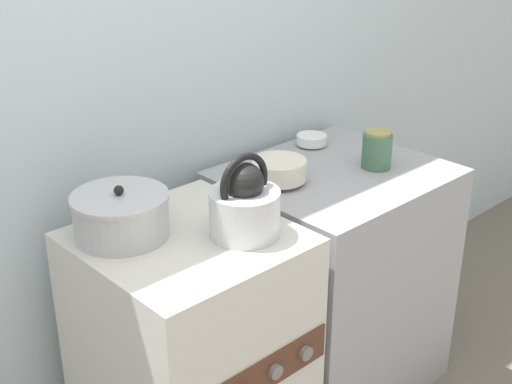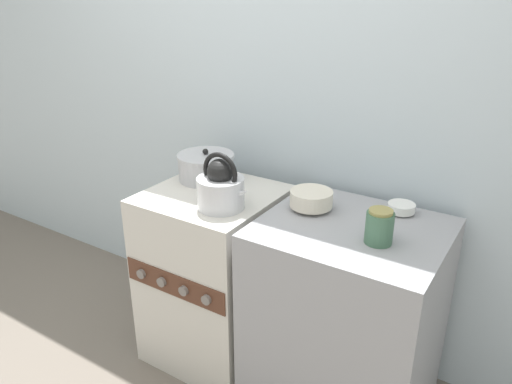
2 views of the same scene
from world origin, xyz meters
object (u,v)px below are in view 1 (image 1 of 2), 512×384
at_px(enamel_bowl, 279,170).
at_px(small_ceramic_bowl, 312,140).
at_px(kettle, 245,205).
at_px(stove, 192,362).
at_px(storage_jar, 377,150).
at_px(cooking_pot, 121,215).

distance_m(enamel_bowl, small_ceramic_bowl, 0.37).
distance_m(kettle, enamel_bowl, 0.38).
height_order(stove, small_ceramic_bowl, small_ceramic_bowl).
distance_m(small_ceramic_bowl, storage_jar, 0.30).
distance_m(kettle, storage_jar, 0.67).
bearing_deg(storage_jar, enamel_bowl, 158.82).
bearing_deg(enamel_bowl, kettle, -149.26).
relative_size(cooking_pot, storage_jar, 2.07).
bearing_deg(storage_jar, cooking_pot, 169.65).
relative_size(stove, kettle, 3.55).
height_order(kettle, cooking_pot, kettle).
relative_size(cooking_pot, small_ceramic_bowl, 2.43).
bearing_deg(small_ceramic_bowl, kettle, -151.51).
height_order(stove, storage_jar, storage_jar).
height_order(stove, enamel_bowl, enamel_bowl).
relative_size(stove, cooking_pot, 3.19).
height_order(stove, kettle, kettle).
height_order(enamel_bowl, storage_jar, storage_jar).
bearing_deg(stove, storage_jar, -2.99).
height_order(cooking_pot, storage_jar, cooking_pot).
relative_size(kettle, cooking_pot, 0.90).
distance_m(stove, storage_jar, 0.94).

